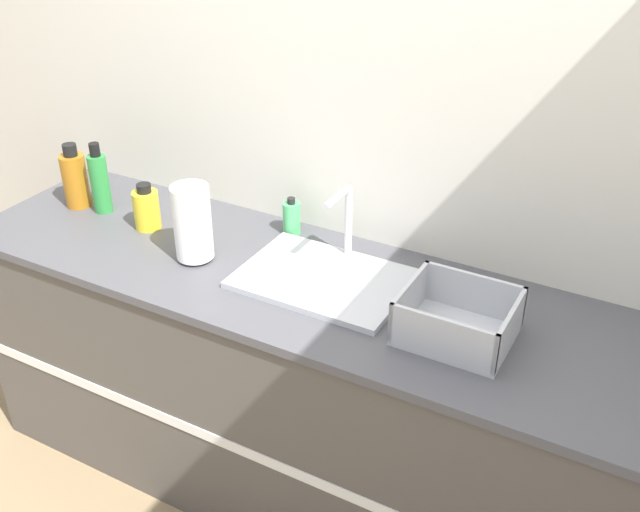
{
  "coord_description": "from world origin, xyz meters",
  "views": [
    {
      "loc": [
        0.9,
        -1.36,
        2.12
      ],
      "look_at": [
        -0.01,
        0.29,
        1.02
      ],
      "focal_mm": 42.0,
      "sensor_mm": 36.0,
      "label": 1
    }
  ],
  "objects": [
    {
      "name": "sink",
      "position": [
        -0.02,
        0.34,
        0.91
      ],
      "size": [
        0.51,
        0.36,
        0.26
      ],
      "color": "silver",
      "rests_on": "counter_cabinet"
    },
    {
      "name": "counter_cabinet",
      "position": [
        0.0,
        0.32,
        0.45
      ],
      "size": [
        2.54,
        0.67,
        0.9
      ],
      "color": "#514C47",
      "rests_on": "ground_plane"
    },
    {
      "name": "bottle_amber",
      "position": [
        -1.06,
        0.37,
        1.0
      ],
      "size": [
        0.09,
        0.09,
        0.24
      ],
      "color": "#B26B19",
      "rests_on": "counter_cabinet"
    },
    {
      "name": "bottle_green",
      "position": [
        -0.95,
        0.38,
        1.01
      ],
      "size": [
        0.07,
        0.07,
        0.26
      ],
      "color": "#2D8C3D",
      "rests_on": "counter_cabinet"
    },
    {
      "name": "bottle_yellow",
      "position": [
        -0.72,
        0.35,
        0.97
      ],
      "size": [
        0.09,
        0.09,
        0.16
      ],
      "color": "yellow",
      "rests_on": "counter_cabinet"
    },
    {
      "name": "soap_dispenser",
      "position": [
        -0.27,
        0.56,
        0.95
      ],
      "size": [
        0.06,
        0.06,
        0.13
      ],
      "color": "#4CB266",
      "rests_on": "counter_cabinet"
    },
    {
      "name": "paper_towel_roll",
      "position": [
        -0.45,
        0.26,
        1.02
      ],
      "size": [
        0.12,
        0.12,
        0.25
      ],
      "color": "#4C4C51",
      "rests_on": "counter_cabinet"
    },
    {
      "name": "dish_rack",
      "position": [
        0.43,
        0.27,
        0.94
      ],
      "size": [
        0.3,
        0.26,
        0.13
      ],
      "color": "#B7BABF",
      "rests_on": "counter_cabinet"
    },
    {
      "name": "wall_back",
      "position": [
        0.0,
        0.67,
        1.3
      ],
      "size": [
        4.91,
        0.06,
        2.6
      ],
      "color": "beige",
      "rests_on": "ground_plane"
    }
  ]
}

